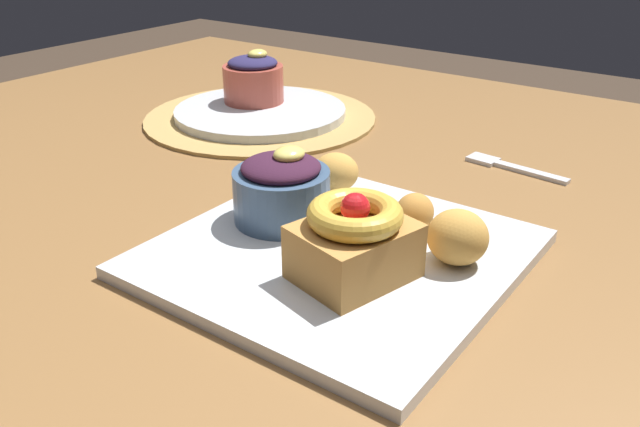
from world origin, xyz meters
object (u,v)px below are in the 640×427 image
object	(u,v)px
berry_ramekin	(282,189)
back_plate	(260,112)
fritter_front	(414,213)
front_plate	(338,254)
fritter_middle	(458,237)
fritter_back	(336,172)
back_ramekin	(253,79)
fork	(509,166)
cake_slice	(354,241)

from	to	relation	value
berry_ramekin	back_plate	xyz separation A→B (m)	(0.26, 0.25, -0.03)
fritter_front	front_plate	bearing A→B (deg)	151.34
fritter_middle	front_plate	bearing A→B (deg)	111.77
fritter_front	fritter_middle	distance (m)	0.07
berry_ramekin	fritter_middle	distance (m)	0.17
fritter_front	fritter_back	size ratio (longest dim) A/B	0.80
fritter_front	back_plate	xyz separation A→B (m)	(0.20, 0.36, -0.02)
berry_ramekin	fritter_front	xyz separation A→B (m)	(0.05, -0.11, -0.01)
back_plate	fritter_front	bearing A→B (deg)	-119.49
front_plate	fritter_front	bearing A→B (deg)	-28.66
front_plate	fritter_front	world-z (taller)	fritter_front
back_ramekin	berry_ramekin	bearing A→B (deg)	-135.15
fritter_front	fork	size ratio (longest dim) A/B	0.31
front_plate	fritter_back	world-z (taller)	fritter_back
fritter_front	fritter_middle	bearing A→B (deg)	-118.37
fritter_middle	berry_ramekin	bearing A→B (deg)	97.46
berry_ramekin	back_ramekin	world-z (taller)	back_ramekin
front_plate	back_plate	size ratio (longest dim) A/B	1.19
cake_slice	fritter_middle	distance (m)	0.09
fritter_back	fritter_middle	bearing A→B (deg)	-111.42
berry_ramekin	fork	distance (m)	0.31
back_plate	fritter_back	bearing A→B (deg)	-124.14
front_plate	cake_slice	distance (m)	0.06
front_plate	fritter_middle	xyz separation A→B (m)	(0.04, -0.09, 0.03)
cake_slice	berry_ramekin	bearing A→B (deg)	66.83
back_plate	fork	world-z (taller)	back_plate
fritter_back	fork	world-z (taller)	fritter_back
back_ramekin	fork	size ratio (longest dim) A/B	0.70
front_plate	fritter_middle	world-z (taller)	fritter_middle
back_plate	berry_ramekin	bearing A→B (deg)	-136.13
cake_slice	fork	world-z (taller)	cake_slice
fritter_middle	back_plate	xyz separation A→B (m)	(0.23, 0.42, -0.02)
back_plate	fritter_middle	bearing A→B (deg)	-119.34
berry_ramekin	fritter_middle	size ratio (longest dim) A/B	1.77
front_plate	fritter_front	distance (m)	0.08
fritter_back	cake_slice	bearing A→B (deg)	-140.71
berry_ramekin	back_plate	distance (m)	0.36
front_plate	fork	distance (m)	0.30
cake_slice	fritter_back	world-z (taller)	cake_slice
fritter_middle	fork	xyz separation A→B (m)	(0.26, 0.05, -0.03)
fritter_front	back_ramekin	distance (m)	0.45
fritter_back	back_ramekin	xyz separation A→B (m)	(0.19, 0.28, 0.02)
fritter_back	back_plate	size ratio (longest dim) A/B	0.20
berry_ramekin	front_plate	bearing A→B (deg)	-101.57
fritter_front	fork	distance (m)	0.23
berry_ramekin	fork	xyz separation A→B (m)	(0.28, -0.12, -0.04)
berry_ramekin	fritter_back	xyz separation A→B (m)	(0.09, -0.00, -0.01)
front_plate	fritter_back	xyz separation A→B (m)	(0.10, 0.07, 0.03)
berry_ramekin	back_plate	size ratio (longest dim) A/B	0.37
cake_slice	back_ramekin	size ratio (longest dim) A/B	1.21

